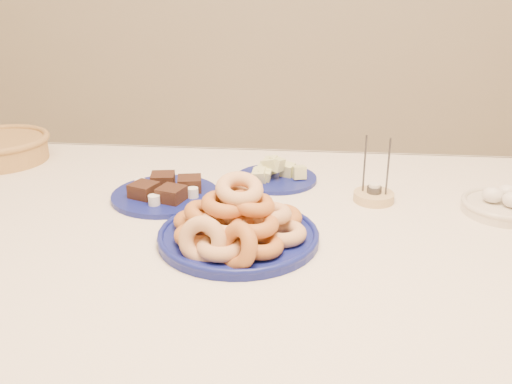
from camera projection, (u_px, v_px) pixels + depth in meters
The scene contains 7 objects.
dining_table at pixel (258, 268), 1.30m from camera, with size 1.71×1.11×0.75m.
donut_platter at pixel (237, 225), 1.17m from camera, with size 0.43×0.43×0.15m.
melon_plate at pixel (274, 175), 1.51m from camera, with size 0.23×0.23×0.07m.
brownie_plate at pixel (166, 192), 1.40m from camera, with size 0.29×0.29×0.05m.
wicker_basket at pixel (0, 148), 1.65m from camera, with size 0.35×0.35×0.07m.
candle_holder at pixel (374, 195), 1.38m from camera, with size 0.12×0.12×0.16m.
egg_bowl at pixel (503, 205), 1.31m from camera, with size 0.24×0.24×0.06m.
Camera 1 is at (0.11, -1.13, 1.29)m, focal length 40.00 mm.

